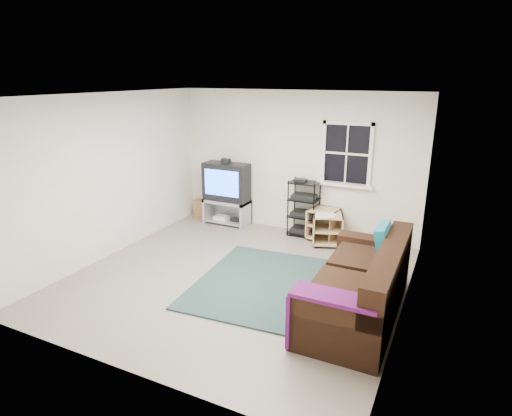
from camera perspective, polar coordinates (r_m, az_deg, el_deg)
The scene contains 8 objects.
room at distance 7.60m, azimuth 11.96°, elevation 6.55°, with size 4.60×4.62×4.60m.
tv_unit at distance 8.40m, azimuth -3.93°, elevation 2.62°, with size 0.89×0.45×1.31m.
av_rack at distance 7.87m, azimuth 6.36°, elevation -0.47°, with size 0.53×0.38×1.05m.
side_table_left at distance 7.79m, azimuth 9.11°, elevation -1.99°, with size 0.55×0.55×0.57m.
side_table_right at distance 7.56m, azimuth 9.47°, elevation -2.43°, with size 0.64×0.64×0.58m.
sofa at distance 5.47m, azimuth 13.73°, elevation -10.36°, with size 0.98×2.21×1.01m.
shag_rug at distance 6.21m, azimuth 0.16°, elevation -9.85°, with size 1.62×2.22×0.03m, color black.
paper_bag at distance 8.95m, azimuth -7.33°, elevation -0.09°, with size 0.27×0.17×0.38m, color #8E603F.
Camera 1 is at (2.72, -4.99, 2.86)m, focal length 30.00 mm.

